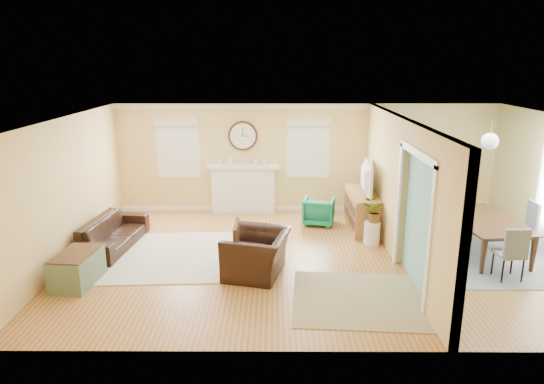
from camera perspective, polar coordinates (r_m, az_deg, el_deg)
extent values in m
plane|color=#935D20|center=(9.14, 5.06, -7.78)|extent=(9.00, 9.00, 0.00)
cube|color=#EBC66F|center=(11.64, 4.02, 3.95)|extent=(9.00, 0.02, 2.60)
cube|color=#EBC66F|center=(5.89, 7.71, -7.49)|extent=(9.00, 0.02, 2.60)
cube|color=#EBC66F|center=(9.46, -23.03, 0.14)|extent=(0.02, 6.00, 2.60)
cube|color=white|center=(8.48, 5.47, 8.63)|extent=(9.00, 6.00, 0.02)
cube|color=#EBC66F|center=(10.30, 12.95, 2.12)|extent=(0.12, 3.20, 2.60)
cube|color=#EBC66F|center=(6.70, 20.05, -5.48)|extent=(0.12, 1.00, 2.60)
cube|color=#EBC66F|center=(7.72, 17.38, 5.86)|extent=(0.12, 1.80, 0.40)
cube|color=white|center=(8.83, 14.62, -1.49)|extent=(0.04, 0.12, 2.20)
cube|color=white|center=(7.19, 18.07, -5.60)|extent=(0.04, 0.12, 2.20)
cube|color=white|center=(7.73, 16.76, 4.42)|extent=(0.04, 1.92, 0.12)
cube|color=#6BB0A7|center=(8.99, 15.27, 0.10)|extent=(0.02, 6.00, 2.60)
cube|color=white|center=(11.69, -3.37, 0.24)|extent=(1.50, 0.24, 1.10)
cube|color=white|center=(11.52, -3.43, 2.99)|extent=(1.70, 0.30, 0.08)
cube|color=black|center=(11.80, -3.34, 0.13)|extent=(0.85, 0.02, 0.75)
cube|color=gold|center=(11.71, -3.37, -0.39)|extent=(0.85, 0.02, 0.62)
cylinder|color=#482914|center=(11.51, -3.45, 6.62)|extent=(0.70, 0.06, 0.70)
cylinder|color=silver|center=(11.48, -3.46, 6.59)|extent=(0.60, 0.01, 0.60)
cube|color=black|center=(11.46, -3.47, 7.09)|extent=(0.02, 0.01, 0.20)
cube|color=black|center=(11.47, -3.16, 6.59)|extent=(0.12, 0.01, 0.02)
cube|color=white|center=(11.77, -11.00, 5.08)|extent=(0.90, 0.03, 1.30)
cube|color=white|center=(11.74, -11.03, 5.05)|extent=(1.00, 0.04, 1.40)
cube|color=beige|center=(11.61, -11.22, 8.08)|extent=(1.05, 0.10, 0.18)
cube|color=white|center=(11.57, 4.29, 5.15)|extent=(0.90, 0.03, 1.30)
cube|color=white|center=(11.54, 4.30, 5.12)|extent=(1.00, 0.04, 1.40)
cube|color=beige|center=(11.41, 4.38, 8.20)|extent=(1.05, 0.10, 0.18)
cylinder|color=gold|center=(9.26, 24.41, 6.97)|extent=(0.02, 0.02, 0.30)
sphere|color=white|center=(9.29, 24.24, 5.44)|extent=(0.30, 0.30, 0.30)
cube|color=beige|center=(9.36, -9.74, -7.35)|extent=(2.95, 2.59, 0.02)
cube|color=tan|center=(7.79, 11.13, -12.26)|extent=(2.40, 2.02, 0.01)
cube|color=gray|center=(10.15, 23.45, -6.62)|extent=(2.47, 3.08, 0.01)
imported|color=black|center=(10.04, -18.26, -4.60)|extent=(0.98, 2.07, 0.58)
imported|color=black|center=(8.34, -1.75, -7.27)|extent=(1.25, 1.35, 0.75)
imported|color=#007955|center=(10.90, 5.52, -2.24)|extent=(0.79, 0.80, 0.61)
cube|color=#5C745C|center=(8.65, -21.96, -8.39)|extent=(0.66, 0.99, 0.52)
cube|color=#482914|center=(8.55, -22.14, -6.73)|extent=(0.62, 0.94, 0.02)
cube|color=#A56E3A|center=(10.78, 10.54, -2.12)|extent=(0.55, 1.64, 0.80)
cube|color=#482914|center=(10.22, 9.51, -2.14)|extent=(0.01, 0.44, 0.22)
cube|color=#482914|center=(10.31, 9.45, -3.58)|extent=(0.01, 0.44, 0.22)
cube|color=#482914|center=(10.69, 9.11, -1.36)|extent=(0.01, 0.44, 0.22)
cube|color=#482914|center=(10.77, 9.05, -2.74)|extent=(0.01, 0.44, 0.22)
cube|color=#482914|center=(11.16, 8.73, -0.64)|extent=(0.01, 0.44, 0.22)
cube|color=#482914|center=(11.23, 8.68, -1.97)|extent=(0.01, 0.44, 0.22)
imported|color=black|center=(10.58, 10.62, 1.65)|extent=(0.23, 1.15, 0.66)
cylinder|color=white|center=(9.89, 11.66, -4.79)|extent=(0.32, 0.32, 0.47)
imported|color=#337F33|center=(9.74, 11.81, -2.21)|extent=(0.49, 0.45, 0.46)
imported|color=#482914|center=(10.04, 23.65, -4.81)|extent=(1.29, 2.07, 0.69)
cube|color=gray|center=(11.07, 21.80, -2.09)|extent=(0.49, 0.49, 0.05)
cube|color=gray|center=(11.00, 21.93, -0.77)|extent=(0.45, 0.09, 0.53)
cylinder|color=black|center=(11.38, 22.08, -3.02)|extent=(0.03, 0.03, 0.45)
cylinder|color=black|center=(11.08, 22.92, -3.59)|extent=(0.03, 0.03, 0.45)
cylinder|color=black|center=(11.22, 20.44, -3.11)|extent=(0.03, 0.03, 0.45)
cylinder|color=black|center=(10.91, 21.24, -3.69)|extent=(0.03, 0.03, 0.45)
cube|color=gray|center=(9.04, 26.11, -6.57)|extent=(0.44, 0.44, 0.05)
cube|color=gray|center=(8.96, 26.29, -5.09)|extent=(0.42, 0.07, 0.50)
cylinder|color=black|center=(8.91, 25.49, -8.46)|extent=(0.03, 0.03, 0.42)
cylinder|color=black|center=(9.19, 24.51, -7.65)|extent=(0.03, 0.03, 0.42)
cylinder|color=black|center=(9.08, 27.38, -8.28)|extent=(0.03, 0.03, 0.42)
cylinder|color=black|center=(9.34, 26.36, -7.49)|extent=(0.03, 0.03, 0.42)
cube|color=white|center=(9.80, 19.55, -4.01)|extent=(0.48, 0.48, 0.05)
cube|color=white|center=(9.72, 19.69, -2.50)|extent=(0.07, 0.45, 0.54)
cylinder|color=black|center=(9.98, 18.05, -5.11)|extent=(0.03, 0.03, 0.45)
cylinder|color=black|center=(10.11, 20.00, -5.02)|extent=(0.03, 0.03, 0.45)
cylinder|color=black|center=(9.66, 18.81, -5.85)|extent=(0.03, 0.03, 0.45)
cylinder|color=black|center=(9.80, 20.81, -5.74)|extent=(0.03, 0.03, 0.45)
cube|color=gray|center=(10.33, 27.19, -3.89)|extent=(0.48, 0.48, 0.05)
cube|color=gray|center=(10.26, 27.37, -2.47)|extent=(0.08, 0.45, 0.53)
cylinder|color=black|center=(10.33, 28.33, -5.55)|extent=(0.03, 0.03, 0.45)
cylinder|color=black|center=(10.18, 26.46, -5.59)|extent=(0.03, 0.03, 0.45)
cylinder|color=black|center=(10.64, 27.55, -4.87)|extent=(0.03, 0.03, 0.45)
cylinder|color=black|center=(10.50, 25.73, -4.90)|extent=(0.03, 0.03, 0.45)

